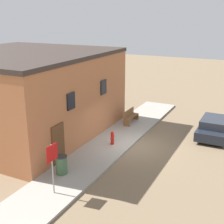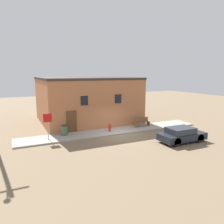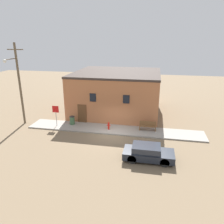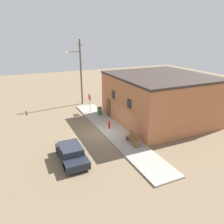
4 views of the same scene
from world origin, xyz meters
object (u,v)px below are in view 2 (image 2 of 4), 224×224
Objects in this scene: fire_hydrant at (110,128)px; parked_car at (182,135)px; bench at (142,122)px; trash_bin at (64,130)px; stop_sign at (48,121)px.

fire_hydrant is 6.68m from parked_car.
parked_car is at bearing -87.47° from bench.
fire_hydrant is at bearing -171.98° from bench.
fire_hydrant is at bearing -8.23° from trash_bin.
stop_sign is 9.91m from bench.
trash_bin is (1.54, 0.69, -1.11)m from stop_sign.
fire_hydrant is 4.07m from bench.
bench is (4.03, 0.57, 0.06)m from fire_hydrant.
fire_hydrant is at bearing 129.83° from parked_car.
trash_bin is 0.23× the size of parked_car.
fire_hydrant is 4.31m from trash_bin.
parked_car is (4.28, -5.13, 0.09)m from fire_hydrant.
bench is 5.70m from parked_car.
parked_car reaches higher than bench.
trash_bin is 10.29m from parked_car.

